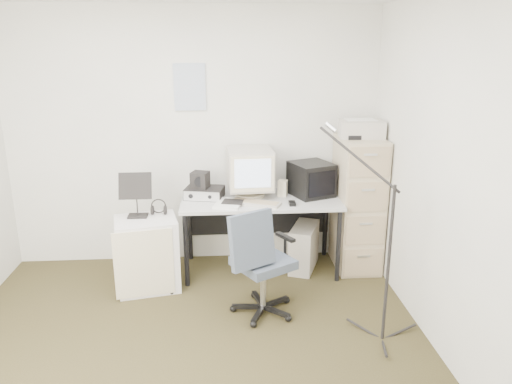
{
  "coord_description": "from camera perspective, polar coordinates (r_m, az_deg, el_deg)",
  "views": [
    {
      "loc": [
        0.26,
        -3.05,
        2.16
      ],
      "look_at": [
        0.55,
        0.95,
        0.95
      ],
      "focal_mm": 35.0,
      "sensor_mm": 36.0,
      "label": 1
    }
  ],
  "objects": [
    {
      "name": "wall_back",
      "position": [
        4.94,
        -7.13,
        6.05
      ],
      "size": [
        3.6,
        0.02,
        2.5
      ],
      "primitive_type": "cube",
      "color": "white",
      "rests_on": "ground"
    },
    {
      "name": "wall_front",
      "position": [
        1.57,
        -13.7,
        -19.21
      ],
      "size": [
        3.6,
        0.02,
        2.5
      ],
      "primitive_type": "cube",
      "color": "white",
      "rests_on": "ground"
    },
    {
      "name": "headphones",
      "position": [
        4.6,
        -11.06,
        -1.92
      ],
      "size": [
        0.18,
        0.18,
        0.03
      ],
      "primitive_type": "torus",
      "rotation": [
        0.0,
        0.0,
        -0.26
      ],
      "color": "black",
      "rests_on": "side_cart"
    },
    {
      "name": "wall_calendar",
      "position": [
        4.86,
        -7.59,
        11.81
      ],
      "size": [
        0.3,
        0.02,
        0.44
      ],
      "primitive_type": "cube",
      "color": "white",
      "rests_on": "wall_back"
    },
    {
      "name": "crt_monitor",
      "position": [
        4.76,
        -0.71,
        2.2
      ],
      "size": [
        0.44,
        0.46,
        0.46
      ],
      "primitive_type": "cube",
      "rotation": [
        0.0,
        0.0,
        0.06
      ],
      "color": "beige",
      "rests_on": "desk"
    },
    {
      "name": "mouse",
      "position": [
        4.57,
        4.16,
        -1.3
      ],
      "size": [
        0.06,
        0.1,
        0.03
      ],
      "primitive_type": "cube",
      "rotation": [
        0.0,
        0.0,
        -0.01
      ],
      "color": "black",
      "rests_on": "desk"
    },
    {
      "name": "radio_speaker",
      "position": [
        4.75,
        -6.41,
        1.39
      ],
      "size": [
        0.19,
        0.19,
        0.15
      ],
      "primitive_type": "cube",
      "rotation": [
        0.0,
        0.0,
        -0.33
      ],
      "color": "black",
      "rests_on": "radio_receiver"
    },
    {
      "name": "filing_cabinet",
      "position": [
        4.95,
        11.52,
        -1.31
      ],
      "size": [
        0.4,
        0.6,
        1.3
      ],
      "primitive_type": "cube",
      "color": "tan",
      "rests_on": "floor"
    },
    {
      "name": "radio_receiver",
      "position": [
        4.78,
        -5.9,
        -0.07
      ],
      "size": [
        0.4,
        0.32,
        0.1
      ],
      "primitive_type": "cube",
      "rotation": [
        0.0,
        0.0,
        -0.21
      ],
      "color": "black",
      "rests_on": "desk"
    },
    {
      "name": "side_cart",
      "position": [
        4.63,
        -12.29,
        -6.89
      ],
      "size": [
        0.61,
        0.52,
        0.66
      ],
      "primitive_type": "cube",
      "rotation": [
        0.0,
        0.0,
        0.2
      ],
      "color": "silver",
      "rests_on": "floor"
    },
    {
      "name": "floor",
      "position": [
        3.75,
        -7.77,
        -18.65
      ],
      "size": [
        3.6,
        3.6,
        0.01
      ],
      "primitive_type": "cube",
      "color": "#362F18",
      "rests_on": "ground"
    },
    {
      "name": "printer",
      "position": [
        4.81,
        11.95,
        7.07
      ],
      "size": [
        0.43,
        0.32,
        0.16
      ],
      "primitive_type": "cube",
      "rotation": [
        0.0,
        0.0,
        -0.1
      ],
      "color": "beige",
      "rests_on": "filing_cabinet"
    },
    {
      "name": "music_stand",
      "position": [
        4.53,
        -13.52,
        -0.26
      ],
      "size": [
        0.32,
        0.24,
        0.42
      ],
      "primitive_type": "cube",
      "rotation": [
        0.0,
        0.0,
        0.35
      ],
      "color": "black",
      "rests_on": "side_cart"
    },
    {
      "name": "mic_stand",
      "position": [
        3.71,
        15.1,
        -5.45
      ],
      "size": [
        0.03,
        0.03,
        1.59
      ],
      "primitive_type": "cylinder",
      "rotation": [
        0.0,
        0.0,
        2.37
      ],
      "color": "black",
      "rests_on": "floor"
    },
    {
      "name": "desk",
      "position": [
        4.86,
        0.52,
        -4.89
      ],
      "size": [
        1.5,
        0.7,
        0.73
      ],
      "primitive_type": "cube",
      "color": "silver",
      "rests_on": "floor"
    },
    {
      "name": "papers",
      "position": [
        4.58,
        -3.15,
        -1.31
      ],
      "size": [
        0.3,
        0.36,
        0.02
      ],
      "primitive_type": "cube",
      "rotation": [
        0.0,
        0.0,
        -0.23
      ],
      "color": "white",
      "rests_on": "desk"
    },
    {
      "name": "pc_tower",
      "position": [
        4.97,
        5.51,
        -6.28
      ],
      "size": [
        0.37,
        0.52,
        0.44
      ],
      "primitive_type": "cube",
      "rotation": [
        0.0,
        0.0,
        -0.37
      ],
      "color": "beige",
      "rests_on": "floor"
    },
    {
      "name": "keyboard",
      "position": [
        4.57,
        -0.06,
        -1.27
      ],
      "size": [
        0.48,
        0.33,
        0.03
      ],
      "primitive_type": "cube",
      "rotation": [
        0.0,
        0.0,
        -0.41
      ],
      "color": "beige",
      "rests_on": "desk"
    },
    {
      "name": "desk_speaker",
      "position": [
        4.81,
        3.07,
        0.44
      ],
      "size": [
        0.11,
        0.11,
        0.16
      ],
      "primitive_type": "cube",
      "rotation": [
        0.0,
        0.0,
        -0.34
      ],
      "color": "beige",
      "rests_on": "desk"
    },
    {
      "name": "office_chair",
      "position": [
        4.06,
        0.84,
        -7.85
      ],
      "size": [
        0.74,
        0.74,
        0.93
      ],
      "primitive_type": "cube",
      "rotation": [
        0.0,
        0.0,
        0.55
      ],
      "color": "#545867",
      "rests_on": "floor"
    },
    {
      "name": "crt_tv",
      "position": [
        4.84,
        6.33,
        1.48
      ],
      "size": [
        0.46,
        0.48,
        0.32
      ],
      "primitive_type": "cube",
      "rotation": [
        0.0,
        0.0,
        0.38
      ],
      "color": "black",
      "rests_on": "desk"
    },
    {
      "name": "wall_right",
      "position": [
        3.54,
        21.83,
        0.64
      ],
      "size": [
        0.02,
        3.6,
        2.5
      ],
      "primitive_type": "cube",
      "color": "white",
      "rests_on": "ground"
    }
  ]
}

